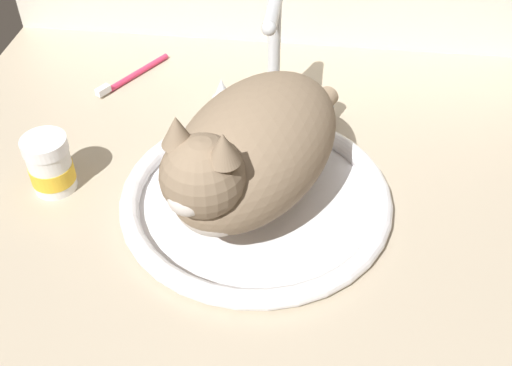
# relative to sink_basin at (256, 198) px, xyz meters

# --- Properties ---
(countertop) EXTENTS (1.02, 0.76, 0.03)m
(countertop) POSITION_rel_sink_basin_xyz_m (-0.01, 0.06, -0.03)
(countertop) COLOR #B7A88E
(countertop) RESTS_ON ground
(sink_basin) EXTENTS (0.37, 0.37, 0.03)m
(sink_basin) POSITION_rel_sink_basin_xyz_m (0.00, 0.00, 0.00)
(sink_basin) COLOR white
(sink_basin) RESTS_ON countertop
(faucet) EXTENTS (0.20, 0.11, 0.20)m
(faucet) POSITION_rel_sink_basin_xyz_m (0.00, 0.22, 0.07)
(faucet) COLOR silver
(faucet) RESTS_ON countertop
(cat) EXTENTS (0.28, 0.39, 0.19)m
(cat) POSITION_rel_sink_basin_xyz_m (-0.01, -0.02, 0.09)
(cat) COLOR #8C755B
(cat) RESTS_ON sink_basin
(pill_bottle) EXTENTS (0.06, 0.06, 0.09)m
(pill_bottle) POSITION_rel_sink_basin_xyz_m (-0.29, 0.00, 0.03)
(pill_bottle) COLOR white
(pill_bottle) RESTS_ON countertop
(toothbrush) EXTENTS (0.09, 0.15, 0.02)m
(toothbrush) POSITION_rel_sink_basin_xyz_m (-0.26, 0.29, -0.01)
(toothbrush) COLOR #D83359
(toothbrush) RESTS_ON countertop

